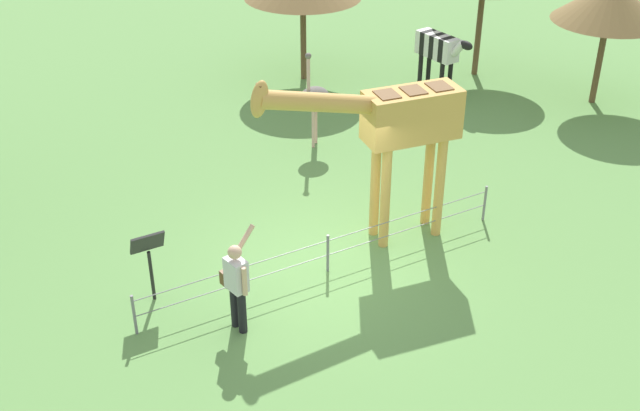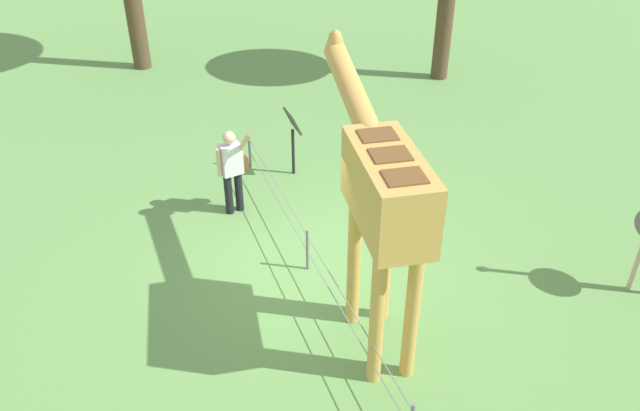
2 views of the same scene
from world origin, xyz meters
The scene contains 8 objects.
ground_plane centered at (0.00, 0.00, 0.00)m, with size 60.00×60.00×0.00m, color #60934C.
giraffe centered at (-1.57, -0.29, 2.32)m, with size 3.84×1.03×3.53m.
visitor centered at (2.01, 0.77, 0.90)m, with size 0.64×0.57×1.71m.
zebra centered at (-6.51, -5.53, 1.16)m, with size 0.59×1.82×1.66m.
ostrich centered at (-2.21, -4.37, 1.18)m, with size 0.70×0.56×2.25m.
shade_hut_far centered at (-9.64, -3.05, 2.62)m, with size 2.72×2.72×3.13m.
info_sign centered at (2.95, -0.63, 0.95)m, with size 0.56×0.21×1.32m.
wire_fence centered at (0.00, 0.10, 0.40)m, with size 7.05×0.05×0.75m.
Camera 1 is at (5.82, 10.18, 8.30)m, focal length 45.12 mm.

